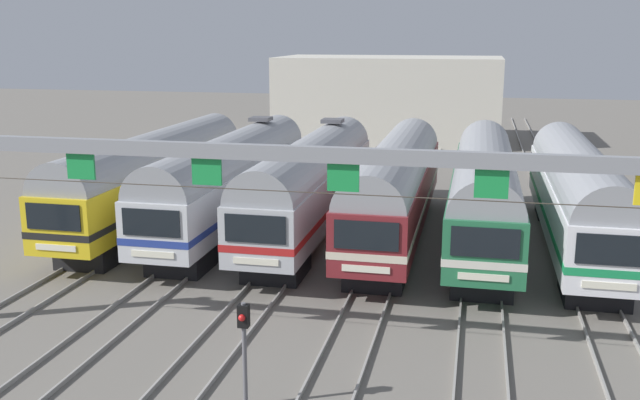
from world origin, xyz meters
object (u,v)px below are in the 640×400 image
at_px(commuter_train_yellow, 155,173).
at_px(commuter_train_white, 577,192).
at_px(commuter_train_silver, 231,177).
at_px(catenary_gantry, 274,184).
at_px(commuter_train_stainless, 312,180).
at_px(commuter_train_maroon, 396,184).
at_px(commuter_train_green, 484,188).
at_px(yard_signal_mast, 244,335).

height_order(commuter_train_yellow, commuter_train_white, same).
bearing_deg(commuter_train_silver, catenary_gantry, -65.90).
relative_size(commuter_train_stainless, catenary_gantry, 0.71).
relative_size(commuter_train_yellow, commuter_train_silver, 1.00).
height_order(commuter_train_stainless, commuter_train_white, commuter_train_stainless).
bearing_deg(commuter_train_white, commuter_train_silver, 179.98).
relative_size(commuter_train_silver, commuter_train_maroon, 1.00).
height_order(commuter_train_green, catenary_gantry, catenary_gantry).
xyz_separation_m(commuter_train_silver, catenary_gantry, (6.04, -13.50, 2.65)).
distance_m(commuter_train_maroon, commuter_train_white, 8.05).
bearing_deg(commuter_train_maroon, yard_signal_mast, -96.97).
relative_size(commuter_train_maroon, commuter_train_green, 1.00).
height_order(commuter_train_yellow, catenary_gantry, catenary_gantry).
bearing_deg(commuter_train_stainless, commuter_train_white, -0.02).
bearing_deg(commuter_train_maroon, commuter_train_white, 0.00).
relative_size(commuter_train_yellow, commuter_train_stainless, 1.00).
relative_size(commuter_train_green, catenary_gantry, 0.71).
height_order(catenary_gantry, yard_signal_mast, catenary_gantry).
bearing_deg(yard_signal_mast, commuter_train_stainless, 96.97).
xyz_separation_m(commuter_train_stainless, commuter_train_white, (12.08, -0.00, -0.00)).
height_order(commuter_train_stainless, commuter_train_green, commuter_train_stainless).
distance_m(commuter_train_silver, catenary_gantry, 15.02).
height_order(commuter_train_yellow, commuter_train_stainless, commuter_train_stainless).
xyz_separation_m(commuter_train_silver, commuter_train_maroon, (8.05, -0.00, -0.00)).
xyz_separation_m(commuter_train_white, catenary_gantry, (-10.07, -13.49, 2.66)).
bearing_deg(yard_signal_mast, commuter_train_silver, 110.14).
bearing_deg(commuter_train_yellow, commuter_train_green, 0.00).
relative_size(commuter_train_yellow, catenary_gantry, 0.71).
height_order(commuter_train_maroon, yard_signal_mast, commuter_train_maroon).
xyz_separation_m(commuter_train_yellow, commuter_train_green, (16.10, 0.00, 0.00)).
height_order(commuter_train_yellow, commuter_train_green, same).
height_order(commuter_train_silver, commuter_train_stainless, same).
relative_size(commuter_train_silver, commuter_train_stainless, 1.00).
bearing_deg(commuter_train_silver, yard_signal_mast, -69.86).
xyz_separation_m(commuter_train_yellow, commuter_train_silver, (4.03, 0.00, 0.00)).
relative_size(commuter_train_silver, commuter_train_green, 1.00).
bearing_deg(commuter_train_stainless, commuter_train_green, -0.03).
distance_m(commuter_train_silver, yard_signal_mast, 17.55).
bearing_deg(commuter_train_maroon, commuter_train_green, 0.00).
bearing_deg(commuter_train_stainless, catenary_gantry, -81.52).
bearing_deg(commuter_train_stainless, commuter_train_silver, 180.00).
relative_size(commuter_train_green, yard_signal_mast, 6.31).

